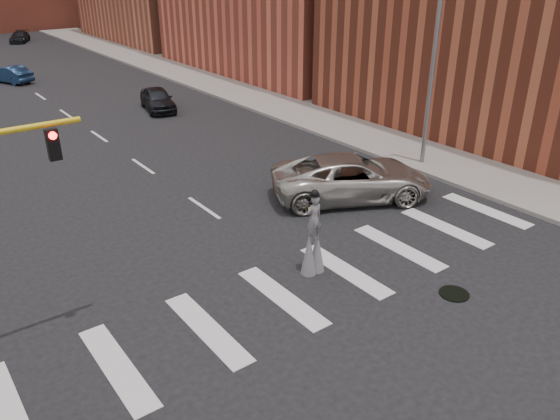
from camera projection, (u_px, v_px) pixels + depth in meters
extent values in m
plane|color=black|center=(336.00, 298.00, 16.37)|extent=(160.00, 160.00, 0.00)
cube|color=gray|center=(237.00, 89.00, 41.24)|extent=(5.00, 90.00, 0.18)
cylinder|color=black|center=(454.00, 294.00, 16.53)|extent=(0.90, 0.90, 0.04)
cylinder|color=slate|center=(432.00, 72.00, 24.76)|extent=(0.20, 0.20, 9.00)
cube|color=black|center=(53.00, 145.00, 12.78)|extent=(0.28, 0.18, 0.75)
cylinder|color=#FF0C0C|center=(53.00, 136.00, 12.60)|extent=(0.18, 0.06, 0.18)
cylinder|color=black|center=(317.00, 255.00, 17.57)|extent=(0.07, 0.07, 1.14)
cylinder|color=black|center=(309.00, 258.00, 17.41)|extent=(0.07, 0.07, 1.14)
cone|color=slate|center=(317.00, 251.00, 17.51)|extent=(0.52, 0.52, 1.43)
cone|color=slate|center=(309.00, 254.00, 17.34)|extent=(0.52, 0.52, 1.43)
imported|color=slate|center=(314.00, 218.00, 16.92)|extent=(0.58, 0.39, 1.56)
sphere|color=black|center=(315.00, 194.00, 16.56)|extent=(0.26, 0.26, 0.26)
cylinder|color=black|center=(315.00, 195.00, 16.58)|extent=(0.34, 0.34, 0.02)
cube|color=yellow|center=(312.00, 204.00, 16.84)|extent=(0.22, 0.05, 0.10)
imported|color=#B2B0A8|center=(352.00, 177.00, 22.72)|extent=(7.29, 5.73, 1.84)
imported|color=black|center=(158.00, 99.00, 35.82)|extent=(2.64, 4.59, 1.47)
imported|color=navy|center=(10.00, 74.00, 43.55)|extent=(2.92, 4.28, 1.33)
imported|color=black|center=(20.00, 37.00, 63.77)|extent=(3.31, 4.52, 1.22)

